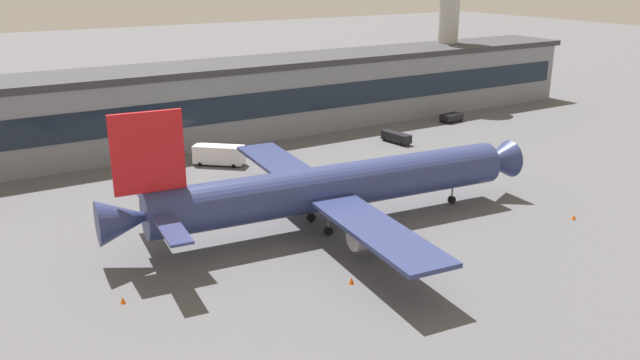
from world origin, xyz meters
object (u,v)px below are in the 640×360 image
at_px(traffic_cone_0, 351,280).
at_px(traffic_cone_3, 574,217).
at_px(control_tower, 449,11).
at_px(traffic_cone_2, 400,264).
at_px(pushback_tractor, 451,117).
at_px(traffic_cone_1, 123,300).
at_px(fuel_truck, 218,154).
at_px(belt_loader, 397,137).
at_px(airliner, 330,187).

relative_size(traffic_cone_0, traffic_cone_3, 1.04).
distance_m(control_tower, traffic_cone_2, 95.68).
xyz_separation_m(pushback_tractor, traffic_cone_1, (-81.62, -41.64, -0.71)).
height_order(traffic_cone_2, traffic_cone_3, traffic_cone_3).
distance_m(pushback_tractor, fuel_truck, 55.06).
bearing_deg(traffic_cone_1, belt_loader, 29.22).
xyz_separation_m(traffic_cone_0, traffic_cone_3, (35.26, -0.44, -0.01)).
relative_size(airliner, traffic_cone_3, 81.60).
bearing_deg(belt_loader, traffic_cone_3, -95.35).
relative_size(fuel_truck, traffic_cone_1, 12.06).
bearing_deg(pushback_tractor, belt_loader, -159.98).
xyz_separation_m(belt_loader, traffic_cone_3, (-4.03, -43.03, -0.80)).
distance_m(belt_loader, traffic_cone_3, 43.23).
distance_m(control_tower, belt_loader, 46.01).
height_order(pushback_tractor, traffic_cone_3, pushback_tractor).
height_order(airliner, traffic_cone_3, airliner).
bearing_deg(pushback_tractor, traffic_cone_3, -115.98).
bearing_deg(traffic_cone_3, traffic_cone_2, 177.98).
height_order(belt_loader, traffic_cone_2, belt_loader).
relative_size(fuel_truck, belt_loader, 1.23).
relative_size(airliner, traffic_cone_2, 91.20).
distance_m(fuel_truck, traffic_cone_0, 47.37).
bearing_deg(traffic_cone_3, pushback_tractor, 64.02).
xyz_separation_m(pushback_tractor, traffic_cone_3, (-24.63, -50.54, -0.70)).
xyz_separation_m(control_tower, traffic_cone_2, (-65.80, -66.08, -21.39)).
bearing_deg(fuel_truck, traffic_cone_2, -87.57).
xyz_separation_m(airliner, fuel_truck, (-1.63, 32.53, -3.41)).
height_order(traffic_cone_1, traffic_cone_3, traffic_cone_3).
height_order(control_tower, traffic_cone_0, control_tower).
distance_m(belt_loader, traffic_cone_1, 69.92).
relative_size(control_tower, traffic_cone_2, 55.46).
distance_m(airliner, traffic_cone_2, 14.86).
relative_size(control_tower, traffic_cone_3, 49.62).
height_order(control_tower, traffic_cone_3, control_tower).
distance_m(pushback_tractor, traffic_cone_3, 56.22).
xyz_separation_m(belt_loader, traffic_cone_1, (-61.02, -34.13, -0.82)).
bearing_deg(traffic_cone_3, traffic_cone_1, 171.12).
bearing_deg(traffic_cone_1, fuel_truck, 55.40).
relative_size(belt_loader, traffic_cone_0, 8.95).
bearing_deg(fuel_truck, belt_loader, -7.46).
relative_size(control_tower, belt_loader, 5.32).
distance_m(pushback_tractor, traffic_cone_2, 72.54).
xyz_separation_m(control_tower, fuel_truck, (-67.78, -19.55, -19.83)).
height_order(airliner, traffic_cone_0, airliner).
bearing_deg(fuel_truck, traffic_cone_1, -124.60).
relative_size(pushback_tractor, traffic_cone_2, 8.00).
xyz_separation_m(pushback_tractor, traffic_cone_0, (-59.89, -50.10, -0.68)).
bearing_deg(control_tower, traffic_cone_1, -148.36).
bearing_deg(traffic_cone_1, traffic_cone_2, -15.43).
relative_size(traffic_cone_1, traffic_cone_2, 1.07).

